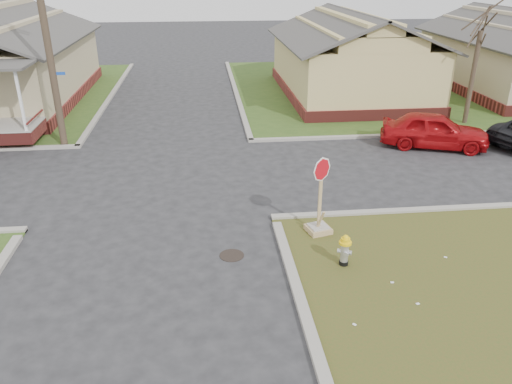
{
  "coord_description": "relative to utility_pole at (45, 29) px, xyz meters",
  "views": [
    {
      "loc": [
        1.63,
        -11.61,
        6.87
      ],
      "look_at": [
        3.0,
        1.0,
        1.1
      ],
      "focal_mm": 35.0,
      "sensor_mm": 36.0,
      "label": 1
    }
  ],
  "objects": [
    {
      "name": "tree_mid_right",
      "position": [
        18.2,
        1.3,
        -2.51
      ],
      "size": [
        0.22,
        0.22,
        4.2
      ],
      "primitive_type": "cylinder",
      "color": "#3A2C21",
      "rests_on": "verge_far_right"
    },
    {
      "name": "curbs",
      "position": [
        4.2,
        -3.9,
        -4.66
      ],
      "size": [
        80.0,
        40.0,
        0.12
      ],
      "primitive_type": null,
      "color": "#9C978D",
      "rests_on": "ground"
    },
    {
      "name": "red_sedan",
      "position": [
        15.22,
        -1.78,
        -3.94
      ],
      "size": [
        4.59,
        3.03,
        1.45
      ],
      "primitive_type": "imported",
      "rotation": [
        0.0,
        0.0,
        1.23
      ],
      "color": "#A60B0F",
      "rests_on": "ground"
    },
    {
      "name": "utility_pole",
      "position": [
        0.0,
        0.0,
        0.0
      ],
      "size": [
        1.8,
        0.28,
        9.0
      ],
      "color": "#3A2C21",
      "rests_on": "ground"
    },
    {
      "name": "ground",
      "position": [
        4.2,
        -8.9,
        -4.66
      ],
      "size": [
        120.0,
        120.0,
        0.0
      ],
      "primitive_type": "plane",
      "color": "#252527",
      "rests_on": "ground"
    },
    {
      "name": "stop_sign",
      "position": [
        8.89,
        -8.47,
        -4.13
      ],
      "size": [
        0.63,
        0.62,
        2.24
      ],
      "rotation": [
        0.0,
        0.0,
        0.26
      ],
      "color": "tan",
      "rests_on": "ground"
    },
    {
      "name": "fire_hydrant",
      "position": [
        9.15,
        -10.2,
        -4.15
      ],
      "size": [
        0.31,
        0.31,
        0.84
      ],
      "rotation": [
        0.0,
        0.0,
        -0.44
      ],
      "color": "black",
      "rests_on": "ground"
    },
    {
      "name": "side_house_yellow",
      "position": [
        14.2,
        7.6,
        -2.47
      ],
      "size": [
        7.6,
        11.6,
        4.7
      ],
      "color": "maroon",
      "rests_on": "ground"
    },
    {
      "name": "manhole",
      "position": [
        6.4,
        -9.4,
        -4.66
      ],
      "size": [
        0.64,
        0.64,
        0.01
      ],
      "primitive_type": "cylinder",
      "color": "black",
      "rests_on": "ground"
    }
  ]
}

